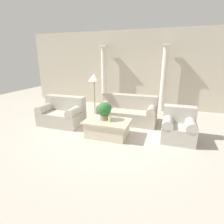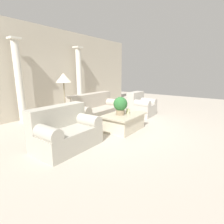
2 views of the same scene
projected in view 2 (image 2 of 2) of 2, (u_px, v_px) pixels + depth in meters
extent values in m
plane|color=#BCB2A3|center=(115.00, 127.00, 5.17)|extent=(16.00, 16.00, 0.00)
cube|color=beige|center=(49.00, 72.00, 6.56)|extent=(10.00, 0.06, 3.20)
cube|color=#ADA393|center=(97.00, 114.00, 5.83)|extent=(1.91, 0.87, 0.43)
cube|color=#ADA393|center=(90.00, 100.00, 5.89)|extent=(1.91, 0.30, 0.46)
cylinder|color=#ADA393|center=(78.00, 110.00, 5.12)|extent=(0.28, 0.87, 0.28)
cylinder|color=#ADA393|center=(111.00, 102.00, 6.40)|extent=(0.28, 0.87, 0.28)
cube|color=#B4AFA1|center=(67.00, 138.00, 3.77)|extent=(1.37, 0.87, 0.43)
cube|color=#B4AFA1|center=(58.00, 116.00, 3.83)|extent=(1.37, 0.30, 0.46)
cylinder|color=#B4AFA1|center=(43.00, 132.00, 3.27)|extent=(0.28, 0.87, 0.28)
cylinder|color=#B4AFA1|center=(85.00, 120.00, 4.13)|extent=(0.28, 0.87, 0.28)
cube|color=beige|center=(124.00, 123.00, 4.92)|extent=(1.10, 0.73, 0.42)
cube|color=#BCB398|center=(124.00, 115.00, 4.86)|extent=(1.24, 0.83, 0.04)
cylinder|color=#937F60|center=(120.00, 112.00, 4.79)|extent=(0.24, 0.24, 0.14)
sphere|color=#2D6B33|center=(120.00, 104.00, 4.74)|extent=(0.38, 0.38, 0.38)
cylinder|color=beige|center=(128.00, 111.00, 4.89)|extent=(0.09, 0.09, 0.15)
cylinder|color=gray|center=(67.00, 129.00, 4.96)|extent=(0.24, 0.24, 0.03)
cylinder|color=gray|center=(65.00, 106.00, 4.81)|extent=(0.04, 0.04, 1.30)
cone|color=beige|center=(63.00, 78.00, 4.63)|extent=(0.41, 0.41, 0.25)
cylinder|color=silver|center=(19.00, 83.00, 5.43)|extent=(0.22, 0.22, 2.54)
cube|color=silver|center=(14.00, 38.00, 5.13)|extent=(0.31, 0.31, 0.06)
cylinder|color=silver|center=(79.00, 80.00, 7.43)|extent=(0.22, 0.22, 2.54)
cube|color=silver|center=(78.00, 47.00, 7.13)|extent=(0.31, 0.31, 0.06)
cube|color=#B7B2A8|center=(142.00, 110.00, 6.59)|extent=(0.84, 0.87, 0.42)
cube|color=#B7B2A8|center=(135.00, 98.00, 6.66)|extent=(0.84, 0.31, 0.44)
cylinder|color=#B7B2A8|center=(139.00, 104.00, 6.31)|extent=(0.28, 0.87, 0.28)
cylinder|color=#B7B2A8|center=(145.00, 101.00, 6.75)|extent=(0.28, 0.87, 0.28)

